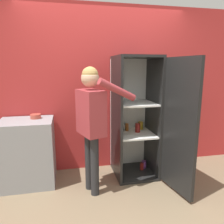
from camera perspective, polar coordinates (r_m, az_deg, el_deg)
ground_plane at (r=2.96m, az=1.69°, el=-21.55°), size 12.00×12.00×0.00m
wall_back at (r=3.46m, az=-2.07°, el=5.86°), size 7.00×0.06×2.55m
refrigerator at (r=3.20m, az=7.96°, el=-1.79°), size 0.76×1.25×1.78m
person at (r=2.72m, az=-5.38°, el=-0.78°), size 0.73×0.53×1.63m
counter at (r=3.31m, az=-21.11°, el=-9.79°), size 0.71×0.58×0.92m
bowl at (r=3.24m, az=-19.33°, el=-1.08°), size 0.15×0.15×0.06m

